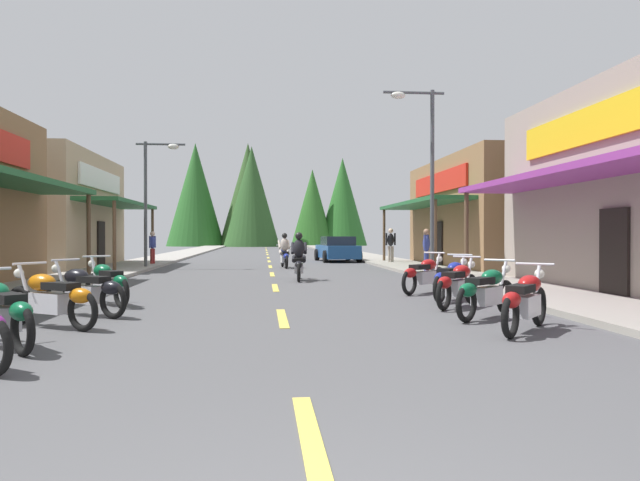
{
  "coord_description": "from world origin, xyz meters",
  "views": [
    {
      "loc": [
        -0.34,
        -2.22,
        1.49
      ],
      "look_at": [
        2.14,
        23.88,
        1.24
      ],
      "focal_mm": 33.71,
      "sensor_mm": 36.0,
      "label": 1
    }
  ],
  "objects_px": {
    "streetlamp_left": "(154,185)",
    "motorcycle_parked_right_0": "(525,300)",
    "motorcycle_parked_right_3": "(452,279)",
    "pedestrian_by_shop": "(153,246)",
    "rider_cruising_trailing": "(284,253)",
    "motorcycle_parked_left_3": "(85,290)",
    "motorcycle_parked_right_2": "(457,283)",
    "motorcycle_parked_left_4": "(107,282)",
    "pedestrian_browsing": "(426,248)",
    "motorcycle_parked_left_1": "(2,311)",
    "pedestrian_waiting": "(391,243)",
    "motorcycle_parked_right_4": "(424,274)",
    "streetlamp_right": "(423,156)",
    "motorcycle_parked_right_1": "(486,291)",
    "parked_car_curbside": "(337,249)",
    "rider_cruising_lead": "(299,260)",
    "motorcycle_parked_left_2": "(52,298)"
  },
  "relations": [
    {
      "from": "motorcycle_parked_right_1",
      "to": "motorcycle_parked_right_3",
      "type": "distance_m",
      "value": 2.94
    },
    {
      "from": "pedestrian_by_shop",
      "to": "rider_cruising_trailing",
      "type": "bearing_deg",
      "value": -1.84
    },
    {
      "from": "streetlamp_right",
      "to": "motorcycle_parked_right_1",
      "type": "bearing_deg",
      "value": -98.7
    },
    {
      "from": "streetlamp_right",
      "to": "motorcycle_parked_right_0",
      "type": "distance_m",
      "value": 11.83
    },
    {
      "from": "motorcycle_parked_right_0",
      "to": "rider_cruising_lead",
      "type": "bearing_deg",
      "value": 55.03
    },
    {
      "from": "streetlamp_right",
      "to": "rider_cruising_lead",
      "type": "distance_m",
      "value": 5.53
    },
    {
      "from": "motorcycle_parked_left_4",
      "to": "motorcycle_parked_right_3",
      "type": "bearing_deg",
      "value": -124.86
    },
    {
      "from": "motorcycle_parked_right_2",
      "to": "motorcycle_parked_right_1",
      "type": "bearing_deg",
      "value": -141.22
    },
    {
      "from": "motorcycle_parked_left_1",
      "to": "parked_car_curbside",
      "type": "distance_m",
      "value": 26.13
    },
    {
      "from": "motorcycle_parked_left_4",
      "to": "pedestrian_waiting",
      "type": "xyz_separation_m",
      "value": [
        9.75,
        16.98,
        0.58
      ]
    },
    {
      "from": "motorcycle_parked_right_1",
      "to": "pedestrian_browsing",
      "type": "relative_size",
      "value": 0.96
    },
    {
      "from": "streetlamp_left",
      "to": "streetlamp_right",
      "type": "bearing_deg",
      "value": -32.98
    },
    {
      "from": "motorcycle_parked_right_3",
      "to": "motorcycle_parked_right_4",
      "type": "xyz_separation_m",
      "value": [
        -0.19,
        1.66,
        0.0
      ]
    },
    {
      "from": "motorcycle_parked_right_4",
      "to": "motorcycle_parked_left_4",
      "type": "xyz_separation_m",
      "value": [
        -7.36,
        -1.91,
        0.0
      ]
    },
    {
      "from": "motorcycle_parked_right_0",
      "to": "motorcycle_parked_right_1",
      "type": "height_order",
      "value": "same"
    },
    {
      "from": "streetlamp_left",
      "to": "rider_cruising_trailing",
      "type": "xyz_separation_m",
      "value": [
        5.67,
        0.37,
        -3.0
      ]
    },
    {
      "from": "motorcycle_parked_right_2",
      "to": "rider_cruising_trailing",
      "type": "height_order",
      "value": "rider_cruising_trailing"
    },
    {
      "from": "streetlamp_left",
      "to": "motorcycle_parked_right_0",
      "type": "bearing_deg",
      "value": -63.9
    },
    {
      "from": "motorcycle_parked_left_3",
      "to": "motorcycle_parked_left_4",
      "type": "relative_size",
      "value": 1.03
    },
    {
      "from": "motorcycle_parked_left_2",
      "to": "motorcycle_parked_left_3",
      "type": "height_order",
      "value": "same"
    },
    {
      "from": "streetlamp_left",
      "to": "motorcycle_parked_right_2",
      "type": "distance_m",
      "value": 17.23
    },
    {
      "from": "motorcycle_parked_right_2",
      "to": "motorcycle_parked_left_1",
      "type": "distance_m",
      "value": 8.31
    },
    {
      "from": "pedestrian_browsing",
      "to": "pedestrian_waiting",
      "type": "xyz_separation_m",
      "value": [
        0.39,
        8.11,
        0.07
      ]
    },
    {
      "from": "motorcycle_parked_right_0",
      "to": "pedestrian_browsing",
      "type": "bearing_deg",
      "value": 31.16
    },
    {
      "from": "motorcycle_parked_left_3",
      "to": "rider_cruising_trailing",
      "type": "height_order",
      "value": "rider_cruising_trailing"
    },
    {
      "from": "motorcycle_parked_left_1",
      "to": "motorcycle_parked_right_0",
      "type": "bearing_deg",
      "value": -125.89
    },
    {
      "from": "motorcycle_parked_left_2",
      "to": "rider_cruising_trailing",
      "type": "distance_m",
      "value": 17.55
    },
    {
      "from": "motorcycle_parked_right_1",
      "to": "pedestrian_waiting",
      "type": "bearing_deg",
      "value": 40.1
    },
    {
      "from": "streetlamp_right",
      "to": "motorcycle_parked_right_2",
      "type": "bearing_deg",
      "value": -100.3
    },
    {
      "from": "motorcycle_parked_left_3",
      "to": "pedestrian_waiting",
      "type": "xyz_separation_m",
      "value": [
        9.69,
        18.72,
        0.58
      ]
    },
    {
      "from": "streetlamp_right",
      "to": "motorcycle_parked_right_2",
      "type": "relative_size",
      "value": 3.74
    },
    {
      "from": "motorcycle_parked_right_1",
      "to": "motorcycle_parked_left_1",
      "type": "xyz_separation_m",
      "value": [
        -7.35,
        -2.17,
        0.0
      ]
    },
    {
      "from": "pedestrian_waiting",
      "to": "motorcycle_parked_right_4",
      "type": "bearing_deg",
      "value": -24.25
    },
    {
      "from": "motorcycle_parked_right_0",
      "to": "pedestrian_browsing",
      "type": "height_order",
      "value": "pedestrian_browsing"
    },
    {
      "from": "rider_cruising_trailing",
      "to": "streetlamp_left",
      "type": "bearing_deg",
      "value": 89.14
    },
    {
      "from": "motorcycle_parked_right_0",
      "to": "pedestrian_by_shop",
      "type": "xyz_separation_m",
      "value": [
        -9.2,
        20.32,
        0.47
      ]
    },
    {
      "from": "motorcycle_parked_left_4",
      "to": "rider_cruising_trailing",
      "type": "height_order",
      "value": "rider_cruising_trailing"
    },
    {
      "from": "streetlamp_left",
      "to": "motorcycle_parked_right_3",
      "type": "bearing_deg",
      "value": -55.92
    },
    {
      "from": "motorcycle_parked_right_3",
      "to": "pedestrian_by_shop",
      "type": "xyz_separation_m",
      "value": [
        -9.49,
        15.85,
        0.47
      ]
    },
    {
      "from": "streetlamp_right",
      "to": "motorcycle_parked_right_2",
      "type": "distance_m",
      "value": 8.88
    },
    {
      "from": "streetlamp_left",
      "to": "streetlamp_right",
      "type": "distance_m",
      "value": 12.09
    },
    {
      "from": "streetlamp_right",
      "to": "motorcycle_parked_right_4",
      "type": "bearing_deg",
      "value": -104.97
    },
    {
      "from": "motorcycle_parked_left_3",
      "to": "motorcycle_parked_left_4",
      "type": "distance_m",
      "value": 1.74
    },
    {
      "from": "motorcycle_parked_left_3",
      "to": "pedestrian_browsing",
      "type": "relative_size",
      "value": 1.06
    },
    {
      "from": "rider_cruising_trailing",
      "to": "motorcycle_parked_left_3",
      "type": "bearing_deg",
      "value": 160.4
    },
    {
      "from": "rider_cruising_trailing",
      "to": "pedestrian_waiting",
      "type": "distance_m",
      "value": 6.33
    },
    {
      "from": "pedestrian_browsing",
      "to": "pedestrian_by_shop",
      "type": "bearing_deg",
      "value": 176.83
    },
    {
      "from": "pedestrian_browsing",
      "to": "parked_car_curbside",
      "type": "relative_size",
      "value": 0.39
    },
    {
      "from": "motorcycle_parked_right_0",
      "to": "pedestrian_waiting",
      "type": "relative_size",
      "value": 0.93
    },
    {
      "from": "motorcycle_parked_right_4",
      "to": "motorcycle_parked_left_2",
      "type": "bearing_deg",
      "value": 168.97
    }
  ]
}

